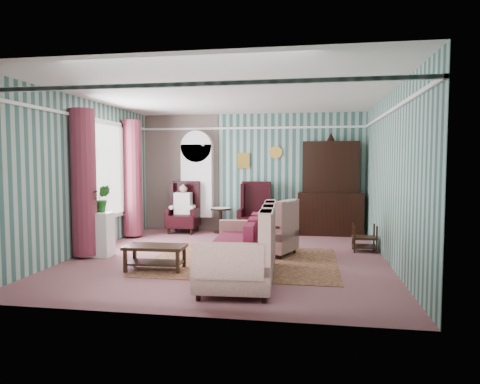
% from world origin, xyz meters
% --- Properties ---
extents(floor, '(6.00, 6.00, 0.00)m').
position_xyz_m(floor, '(0.00, 0.00, 0.00)').
color(floor, '#874E56').
rests_on(floor, ground).
extents(room_shell, '(5.53, 6.02, 2.91)m').
position_xyz_m(room_shell, '(-0.62, 0.18, 2.01)').
color(room_shell, '#335D56').
rests_on(room_shell, ground).
extents(bookcase, '(0.80, 0.28, 2.24)m').
position_xyz_m(bookcase, '(-1.35, 2.84, 1.12)').
color(bookcase, silver).
rests_on(bookcase, floor).
extents(dresser_hutch, '(1.50, 0.56, 2.36)m').
position_xyz_m(dresser_hutch, '(1.90, 2.72, 1.18)').
color(dresser_hutch, black).
rests_on(dresser_hutch, floor).
extents(wingback_left, '(0.76, 0.80, 1.25)m').
position_xyz_m(wingback_left, '(-1.60, 2.45, 0.62)').
color(wingback_left, black).
rests_on(wingback_left, floor).
extents(wingback_right, '(0.76, 0.80, 1.25)m').
position_xyz_m(wingback_right, '(0.15, 2.45, 0.62)').
color(wingback_right, black).
rests_on(wingback_right, floor).
extents(seated_woman, '(0.44, 0.40, 1.18)m').
position_xyz_m(seated_woman, '(-1.60, 2.45, 0.59)').
color(seated_woman, white).
rests_on(seated_woman, floor).
extents(round_side_table, '(0.50, 0.50, 0.60)m').
position_xyz_m(round_side_table, '(-0.70, 2.60, 0.30)').
color(round_side_table, black).
rests_on(round_side_table, floor).
extents(nest_table, '(0.45, 0.38, 0.54)m').
position_xyz_m(nest_table, '(2.47, 0.90, 0.27)').
color(nest_table, black).
rests_on(nest_table, floor).
extents(plant_stand, '(0.55, 0.35, 0.80)m').
position_xyz_m(plant_stand, '(-2.40, -0.30, 0.40)').
color(plant_stand, silver).
rests_on(plant_stand, floor).
extents(rug, '(3.20, 2.60, 0.01)m').
position_xyz_m(rug, '(0.30, -0.30, 0.01)').
color(rug, '#4D1F19').
rests_on(rug, floor).
extents(sofa, '(1.04, 2.25, 1.14)m').
position_xyz_m(sofa, '(0.43, -1.46, 0.57)').
color(sofa, beige).
rests_on(sofa, floor).
extents(floral_armchair, '(1.05, 1.08, 0.88)m').
position_xyz_m(floral_armchair, '(0.74, 0.32, 0.44)').
color(floral_armchair, beige).
rests_on(floral_armchair, floor).
extents(coffee_table, '(0.97, 0.53, 0.40)m').
position_xyz_m(coffee_table, '(-0.99, -1.10, 0.20)').
color(coffee_table, black).
rests_on(coffee_table, floor).
extents(potted_plant_a, '(0.46, 0.42, 0.42)m').
position_xyz_m(potted_plant_a, '(-2.44, -0.43, 1.01)').
color(potted_plant_a, '#184E1A').
rests_on(potted_plant_a, plant_stand).
extents(potted_plant_b, '(0.33, 0.30, 0.49)m').
position_xyz_m(potted_plant_b, '(-2.31, -0.23, 1.05)').
color(potted_plant_b, '#1C551A').
rests_on(potted_plant_b, plant_stand).
extents(potted_plant_c, '(0.22, 0.22, 0.36)m').
position_xyz_m(potted_plant_c, '(-2.48, -0.29, 0.98)').
color(potted_plant_c, '#254F18').
rests_on(potted_plant_c, plant_stand).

